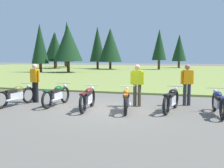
# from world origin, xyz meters

# --- Properties ---
(ground_plane) EXTENTS (140.00, 140.00, 0.00)m
(ground_plane) POSITION_xyz_m (0.00, 0.00, 0.00)
(ground_plane) COLOR #605B54
(grass_moorland) EXTENTS (80.00, 44.00, 0.10)m
(grass_moorland) POSITION_xyz_m (0.00, 26.21, 0.05)
(grass_moorland) COLOR olive
(grass_moorland) RESTS_ON ground
(forest_treeline) EXTENTS (45.22, 27.15, 8.67)m
(forest_treeline) POSITION_xyz_m (-0.95, 30.05, 4.03)
(forest_treeline) COLOR #47331E
(forest_treeline) RESTS_ON ground
(motorcycle_olive) EXTENTS (0.69, 2.08, 0.88)m
(motorcycle_olive) POSITION_xyz_m (-3.78, -0.33, 0.44)
(motorcycle_olive) COLOR black
(motorcycle_olive) RESTS_ON ground
(motorcycle_british_green) EXTENTS (0.62, 2.10, 0.88)m
(motorcycle_british_green) POSITION_xyz_m (-2.20, 0.16, 0.44)
(motorcycle_british_green) COLOR black
(motorcycle_british_green) RESTS_ON ground
(motorcycle_maroon) EXTENTS (0.62, 2.10, 0.88)m
(motorcycle_maroon) POSITION_xyz_m (-0.69, -0.26, 0.44)
(motorcycle_maroon) COLOR black
(motorcycle_maroon) RESTS_ON ground
(motorcycle_orange) EXTENTS (0.70, 2.08, 0.88)m
(motorcycle_orange) POSITION_xyz_m (0.76, -0.11, 0.44)
(motorcycle_orange) COLOR black
(motorcycle_orange) RESTS_ON ground
(motorcycle_black) EXTENTS (0.65, 2.08, 0.88)m
(motorcycle_black) POSITION_xyz_m (2.32, 0.31, 0.44)
(motorcycle_black) COLOR black
(motorcycle_black) RESTS_ON ground
(motorcycle_navy) EXTENTS (0.62, 2.10, 0.88)m
(motorcycle_navy) POSITION_xyz_m (3.89, 0.10, 0.44)
(motorcycle_navy) COLOR black
(motorcycle_navy) RESTS_ON ground
(rider_checking_bike) EXTENTS (0.53, 0.31, 1.67)m
(rider_checking_bike) POSITION_xyz_m (-3.47, 0.63, 0.95)
(rider_checking_bike) COLOR black
(rider_checking_bike) RESTS_ON ground
(rider_near_row_end) EXTENTS (0.51, 0.35, 1.67)m
(rider_near_row_end) POSITION_xyz_m (2.85, 1.66, 0.95)
(rider_near_row_end) COLOR #2D2D38
(rider_near_row_end) RESTS_ON ground
(rider_with_back_turned) EXTENTS (0.55, 0.24, 1.67)m
(rider_with_back_turned) POSITION_xyz_m (0.95, 0.92, 0.95)
(rider_with_back_turned) COLOR #4C4233
(rider_with_back_turned) RESTS_ON ground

